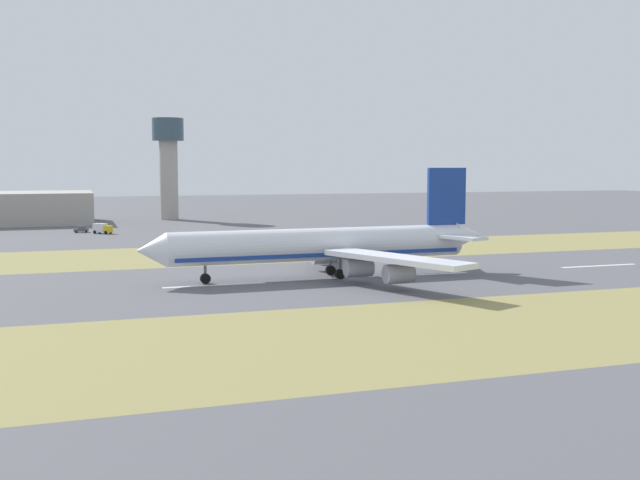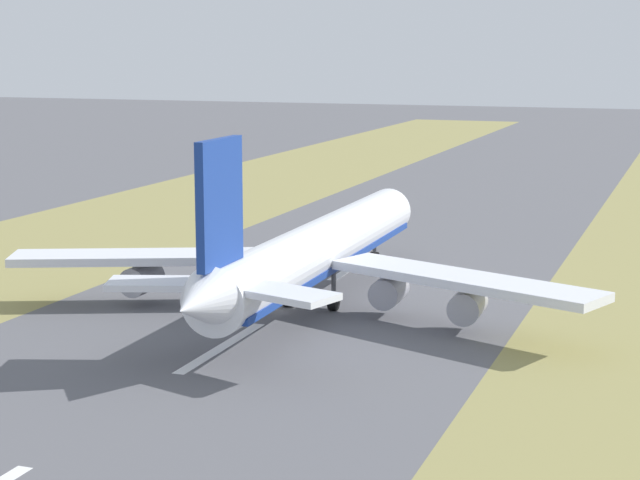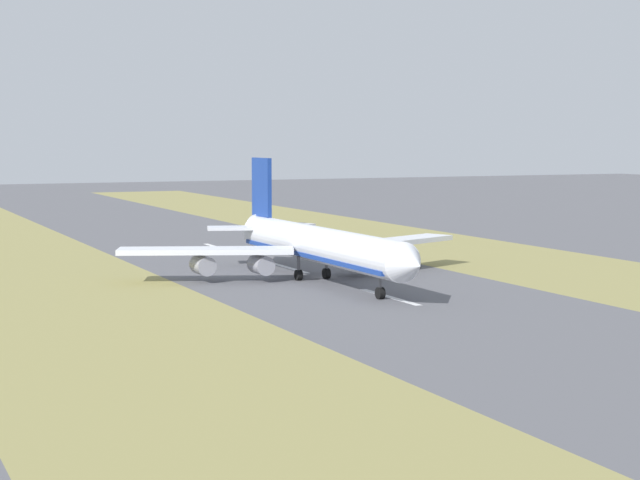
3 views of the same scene
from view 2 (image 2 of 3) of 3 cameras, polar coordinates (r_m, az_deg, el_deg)
name	(u,v)px [view 2 (image 2 of 3)]	position (r m, az deg, el deg)	size (l,w,h in m)	color
ground_plane	(282,310)	(114.88, -2.03, -3.77)	(800.00, 800.00, 0.00)	#56565B
centreline_dash_mid	(222,347)	(101.48, -5.25, -5.70)	(1.20, 18.00, 0.01)	silver
centreline_dash_far	(354,266)	(137.65, 1.84, -1.40)	(1.20, 18.00, 0.01)	silver
airplane_main_jet	(314,252)	(115.35, -0.31, -0.64)	(64.13, 67.06, 20.20)	silver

